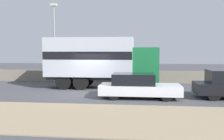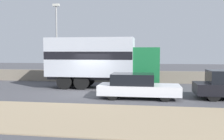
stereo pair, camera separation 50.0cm
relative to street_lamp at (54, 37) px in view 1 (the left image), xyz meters
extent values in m
plane|color=#47474C|center=(4.15, -5.40, -3.93)|extent=(80.00, 80.00, 0.00)
cube|color=#9E896B|center=(4.15, -11.26, -3.91)|extent=(60.00, 4.83, 0.04)
cube|color=gray|center=(4.15, 0.51, -3.43)|extent=(60.00, 0.35, 1.01)
cylinder|color=gray|center=(0.00, 0.00, -0.67)|extent=(0.14, 0.14, 6.52)
cube|color=beige|center=(0.00, 0.00, 2.74)|extent=(0.56, 0.28, 0.20)
cube|color=#196B38|center=(7.80, -3.19, -2.22)|extent=(1.78, 2.15, 2.46)
cube|color=black|center=(8.67, -3.19, -1.73)|extent=(0.06, 1.83, 1.08)
cube|color=#2D2D33|center=(3.80, -3.19, -3.16)|extent=(6.24, 1.27, 0.25)
cube|color=silver|center=(3.80, -3.19, -1.66)|extent=(6.24, 2.32, 2.75)
cube|color=black|center=(3.80, -3.19, -1.55)|extent=(6.21, 2.34, 0.55)
cylinder|color=black|center=(7.80, -2.28, -3.39)|extent=(1.08, 0.28, 1.08)
cylinder|color=black|center=(7.80, -4.09, -3.39)|extent=(1.08, 0.28, 1.08)
cylinder|color=black|center=(2.08, -2.28, -3.39)|extent=(1.08, 0.28, 1.08)
cylinder|color=black|center=(2.08, -4.09, -3.39)|extent=(1.08, 0.28, 1.08)
cylinder|color=black|center=(3.33, -2.28, -3.39)|extent=(1.08, 0.28, 1.08)
cylinder|color=black|center=(3.33, -4.09, -3.39)|extent=(1.08, 0.28, 1.08)
cube|color=silver|center=(7.44, -6.76, -3.43)|extent=(4.57, 1.82, 0.55)
cube|color=black|center=(7.07, -6.76, -2.84)|extent=(2.38, 1.67, 0.63)
cylinder|color=black|center=(8.86, -5.97, -3.63)|extent=(0.62, 0.20, 0.62)
cylinder|color=black|center=(8.86, -7.55, -3.63)|extent=(0.62, 0.20, 0.62)
cylinder|color=black|center=(6.02, -5.97, -3.63)|extent=(0.62, 0.20, 0.62)
cylinder|color=black|center=(6.02, -7.55, -3.63)|extent=(0.62, 0.20, 0.62)
cylinder|color=black|center=(11.42, -5.53, -3.57)|extent=(0.72, 0.20, 0.72)
cylinder|color=black|center=(11.42, -7.10, -3.57)|extent=(0.72, 0.20, 0.72)
camera|label=1|loc=(7.48, -20.96, -1.29)|focal=40.00mm
camera|label=2|loc=(7.98, -20.90, -1.29)|focal=40.00mm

